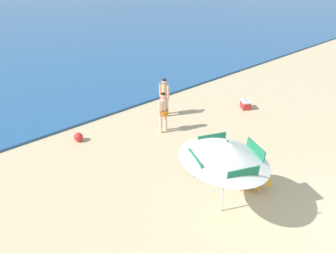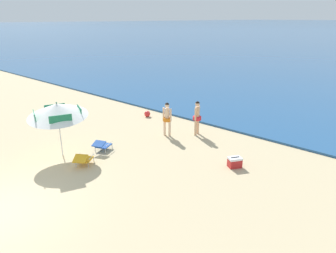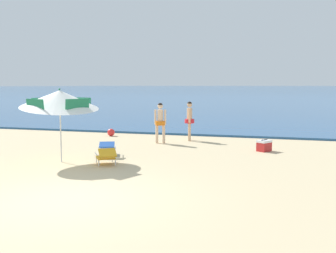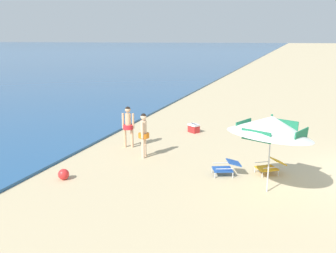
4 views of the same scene
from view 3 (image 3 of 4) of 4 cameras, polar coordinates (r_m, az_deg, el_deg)
ground_plane at (r=8.41m, az=-14.95°, el=-10.45°), size 800.00×800.00×0.00m
ocean_water at (r=417.54m, az=15.59°, el=5.63°), size 800.00×800.00×0.10m
beach_umbrella_striped_main at (r=12.20m, az=-15.70°, el=3.92°), size 3.37×3.37×2.36m
lounge_chair_under_umbrella at (r=13.10m, az=-8.95°, el=-3.12°), size 0.82×0.99×0.50m
lounge_chair_beside_umbrella at (r=11.67m, az=-9.10°, el=-4.29°), size 0.92×1.02×0.51m
person_standing_near_shore at (r=15.68m, az=-1.15°, el=0.97°), size 0.49×0.40×1.65m
person_standing_beside at (r=16.46m, az=3.19°, el=1.25°), size 0.41×0.49×1.67m
cooler_box at (r=14.30m, az=14.00°, el=-2.76°), size 0.56×0.61×0.43m
beach_ball at (r=18.19m, az=-8.41°, el=-0.86°), size 0.34×0.34×0.34m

